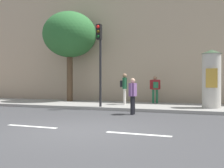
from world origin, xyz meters
TOP-DOWN VIEW (x-y plane):
  - ground_plane at (0.00, 0.00)m, footprint 80.00×80.00m
  - sidewalk_curb at (0.00, 7.00)m, footprint 36.00×4.00m
  - lane_markings at (-0.00, 0.00)m, footprint 25.80×0.16m
  - building_backdrop at (0.00, 12.00)m, footprint 36.00×5.00m
  - traffic_light at (-1.63, 5.24)m, footprint 0.24×0.45m
  - poster_column at (3.64, 6.59)m, footprint 0.95×0.95m
  - street_tree at (-5.00, 8.18)m, footprint 3.48×3.48m
  - pedestrian_in_light_jacket at (0.45, 3.97)m, footprint 0.24×0.63m
  - pedestrian_in_red_top at (0.59, 8.31)m, footprint 0.58×0.49m
  - pedestrian_with_bag at (-0.88, 6.98)m, footprint 0.47×0.56m

SIDE VIEW (x-z plane):
  - ground_plane at x=0.00m, z-range 0.00..0.00m
  - lane_markings at x=0.00m, z-range 0.00..0.01m
  - sidewalk_curb at x=0.00m, z-range 0.00..0.15m
  - pedestrian_in_light_jacket at x=0.45m, z-range 0.13..1.69m
  - pedestrian_in_red_top at x=0.59m, z-range 0.30..1.90m
  - pedestrian_with_bag at x=-0.88m, z-range 0.31..2.04m
  - poster_column at x=3.64m, z-range 0.17..2.97m
  - traffic_light at x=-1.63m, z-range 0.87..5.00m
  - street_tree at x=-5.00m, z-range 1.55..7.37m
  - building_backdrop at x=0.00m, z-range 0.00..9.59m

